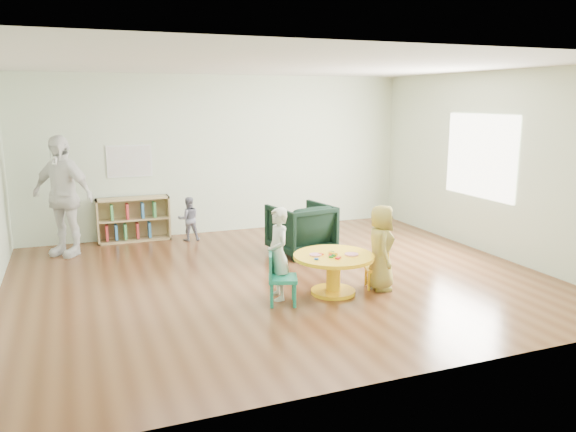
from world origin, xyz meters
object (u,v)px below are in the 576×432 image
Objects in this scene: kid_chair_left at (279,277)px; toddler at (189,219)px; activity_table at (334,267)px; armchair at (301,229)px; child_right at (381,248)px; kid_chair_right at (379,268)px; adult_caretaker at (62,196)px; bookshelf at (133,219)px; child_left at (278,254)px.

kid_chair_left is 3.44m from toddler.
activity_table is 1.15× the size of armchair.
armchair is at bearing 29.63° from child_right.
toddler is (-1.13, 3.32, 0.03)m from activity_table.
kid_chair_right is 0.46× the size of child_right.
adult_caretaker reaches higher than armchair.
child_right is (-0.01, -0.05, 0.28)m from kid_chair_right.
child_right is at bearing -169.65° from kid_chair_right.
kid_chair_left reaches higher than activity_table.
child_right is at bearing 110.46° from kid_chair_left.
bookshelf is at bearing 54.16° from kid_chair_right.
child_right reaches higher than kid_chair_right.
bookshelf is 0.96m from toddler.
armchair is (2.36, -1.82, 0.03)m from bookshelf.
child_left is 1.03× the size of child_right.
activity_table is 1.61× the size of kid_chair_left.
child_right is 3.81m from toddler.
bookshelf reaches higher than kid_chair_left.
child_right is 0.59× the size of adult_caretaker.
child_left is at bearing 173.46° from activity_table.
activity_table is at bearing 105.36° from child_right.
child_left is 3.27m from toddler.
adult_caretaker is (-3.10, 3.13, 0.58)m from activity_table.
armchair is 1.15× the size of toddler.
adult_caretaker is (-3.43, 1.28, 0.53)m from armchair.
kid_chair_right is at bearing 87.54° from child_left.
kid_chair_left is 3.98m from bookshelf.
bookshelf is 1.59× the size of toddler.
child_right is at bearing 119.98° from toddler.
child_left is at bearing 104.31° from kid_chair_right.
armchair reaches higher than kid_chair_left.
kid_chair_right is 0.66× the size of toddler.
kid_chair_right is 4.54m from bookshelf.
child_right is at bearing -5.51° from activity_table.
activity_table is 0.77m from kid_chair_left.
kid_chair_left is 0.71× the size of armchair.
armchair is at bearing 79.74° from activity_table.
armchair is at bearing 169.59° from kid_chair_left.
bookshelf is 1.38× the size of armchair.
child_right is at bearing -54.61° from bookshelf.
activity_table is 1.88m from armchair.
bookshelf is at bearing -142.61° from kid_chair_left.
adult_caretaker is (-2.34, 3.23, 0.60)m from kid_chair_left.
child_left is (-1.34, 0.09, 0.29)m from kid_chair_right.
toddler reaches higher than bookshelf.
bookshelf is 1.10× the size of child_right.
kid_chair_left is at bearing -15.50° from child_left.
adult_caretaker is (-3.73, 3.14, 0.66)m from kid_chair_right.
adult_caretaker is (-1.96, -0.19, 0.55)m from toddler.
bookshelf is (-2.02, 3.67, 0.02)m from activity_table.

